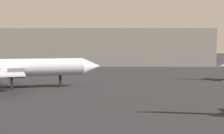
# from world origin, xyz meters

# --- Properties ---
(airplane_distant) EXTENTS (29.10, 22.39, 10.43)m
(airplane_distant) POSITION_xyz_m (-22.42, 48.76, 3.68)
(airplane_distant) COLOR silver
(airplane_distant) RESTS_ON ground_plane
(terminal_building) EXTENTS (92.25, 27.58, 13.61)m
(terminal_building) POSITION_xyz_m (-17.96, 122.23, 6.81)
(terminal_building) COLOR #B7B7B2
(terminal_building) RESTS_ON ground_plane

